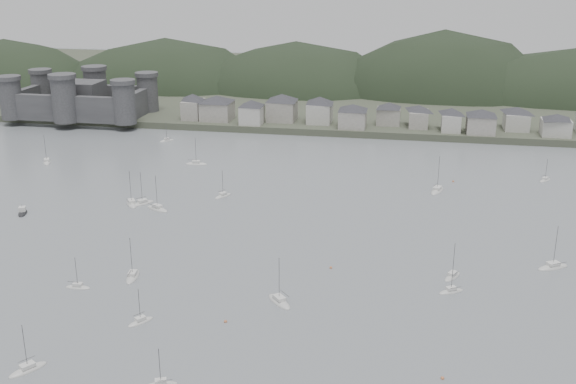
# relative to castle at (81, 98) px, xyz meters

# --- Properties ---
(ground) EXTENTS (900.00, 900.00, 0.00)m
(ground) POSITION_rel_castle_xyz_m (120.00, -179.80, -10.96)
(ground) COLOR slate
(ground) RESTS_ON ground
(far_shore_land) EXTENTS (900.00, 250.00, 3.00)m
(far_shore_land) POSITION_rel_castle_xyz_m (120.00, 115.20, -9.46)
(far_shore_land) COLOR #383D2D
(far_shore_land) RESTS_ON ground
(forested_ridge) EXTENTS (851.55, 103.94, 102.57)m
(forested_ridge) POSITION_rel_castle_xyz_m (124.83, 89.60, -22.25)
(forested_ridge) COLOR black
(forested_ridge) RESTS_ON ground
(castle) EXTENTS (66.00, 43.00, 20.00)m
(castle) POSITION_rel_castle_xyz_m (0.00, 0.00, 0.00)
(castle) COLOR #373739
(castle) RESTS_ON far_shore_land
(waterfront_town) EXTENTS (451.48, 28.46, 12.92)m
(waterfront_town) POSITION_rel_castle_xyz_m (170.59, 3.54, -2.30)
(waterfront_town) COLOR gray
(waterfront_town) RESTS_ON far_shore_land
(sailboat_lead) EXTENTS (5.38, 5.99, 8.42)m
(sailboat_lead) POSITION_rel_castle_xyz_m (203.08, -58.53, -10.78)
(sailboat_lead) COLOR beige
(sailboat_lead) RESTS_ON ground
(moored_fleet) EXTENTS (248.14, 177.64, 13.23)m
(moored_fleet) POSITION_rel_castle_xyz_m (99.26, -123.04, -10.79)
(moored_fleet) COLOR beige
(moored_fleet) RESTS_ON ground
(motor_launch_far) EXTENTS (4.92, 7.35, 3.67)m
(motor_launch_far) POSITION_rel_castle_xyz_m (40.86, -122.37, -10.66)
(motor_launch_far) COLOR black
(motor_launch_far) RESTS_ON ground
(mooring_buoys) EXTENTS (145.46, 123.26, 0.70)m
(mooring_buoys) POSITION_rel_castle_xyz_m (124.10, -147.32, -10.81)
(mooring_buoys) COLOR #BE6B3F
(mooring_buoys) RESTS_ON ground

